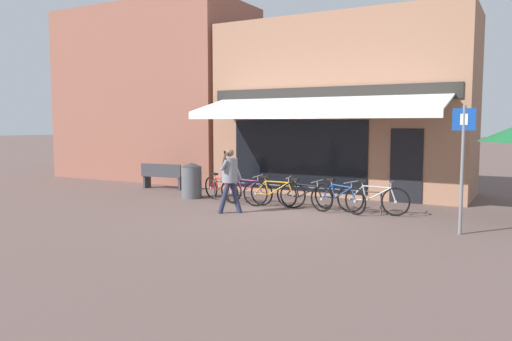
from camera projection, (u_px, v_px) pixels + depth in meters
The scene contains 14 objects.
ground_plane at pixel (281, 210), 12.92m from camera, with size 160.00×160.00×0.00m, color brown.
shop_front at pixel (342, 107), 16.34m from camera, with size 8.15×4.94×5.57m.
neighbour_building at pixel (156, 95), 20.70m from camera, with size 7.92×4.00×6.83m.
bike_rack_rail at pixel (290, 188), 13.46m from camera, with size 5.03×0.04×0.57m.
bicycle_red at pixel (221, 189), 14.41m from camera, with size 1.65×0.88×0.81m.
bicycle_purple at pixel (246, 191), 13.86m from camera, with size 1.68×0.52×0.83m.
bicycle_orange at pixel (274, 193), 13.34m from camera, with size 1.73×0.52×0.84m.
bicycle_black at pixel (304, 196), 13.01m from camera, with size 1.74×0.56×0.81m.
bicycle_blue at pixel (339, 197), 12.67m from camera, with size 1.66×0.86×0.83m.
bicycle_silver at pixel (372, 199), 12.32m from camera, with size 1.81×0.52×0.84m.
pedestrian_adult at pixel (230, 174), 12.42m from camera, with size 0.55×0.70×1.64m.
litter_bin at pixel (191, 180), 15.00m from camera, with size 0.62×0.62×1.07m.
parking_sign at pixel (463, 156), 9.97m from camera, with size 0.44×0.07×2.60m.
park_bench at pixel (163, 175), 17.09m from camera, with size 1.63×0.56×0.87m.
Camera 1 is at (5.62, -11.48, 2.24)m, focal length 35.00 mm.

